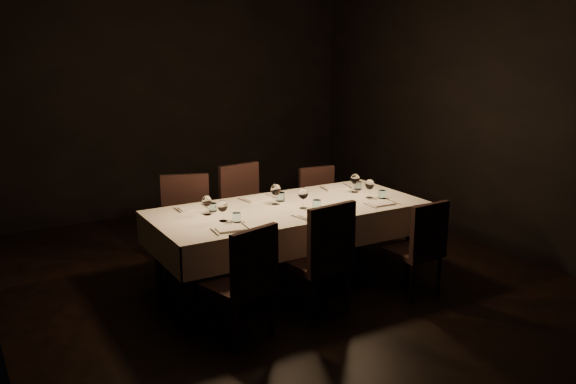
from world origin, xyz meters
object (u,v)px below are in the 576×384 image
chair_near_left (245,278)px  chair_far_left (186,221)px  chair_near_center (322,254)px  dining_table (288,214)px  chair_near_right (420,244)px  chair_far_right (320,203)px  chair_far_center (246,208)px

chair_near_left → chair_far_left: (0.12, 1.54, 0.02)m
chair_near_center → dining_table: bearing=-105.2°
chair_near_right → chair_far_left: chair_far_left is taller
chair_near_right → chair_near_left: bearing=-4.7°
dining_table → chair_near_left: size_ratio=2.72×
dining_table → chair_near_center: (-0.10, -0.73, -0.14)m
chair_near_center → chair_far_right: 1.82m
chair_near_left → chair_far_right: (1.73, 1.60, -0.02)m
chair_near_center → chair_far_left: 1.59m
chair_near_right → chair_far_center: (-0.89, 1.69, 0.05)m
dining_table → chair_near_right: chair_near_right is taller
dining_table → chair_far_center: chair_far_center is taller
dining_table → chair_far_right: chair_far_right is taller
dining_table → chair_near_right: size_ratio=2.85×
chair_near_right → chair_far_center: size_ratio=0.90×
chair_near_center → chair_far_left: (-0.62, 1.47, -0.01)m
chair_near_right → chair_far_right: chair_near_right is taller
chair_near_right → chair_far_left: size_ratio=0.91×
chair_near_left → chair_far_right: size_ratio=1.05×
chair_near_left → chair_far_left: 1.55m
chair_far_left → dining_table: bearing=-25.6°
dining_table → chair_far_left: bearing=134.1°
chair_near_right → chair_far_left: 2.24m
chair_near_right → chair_far_left: (-1.60, 1.57, 0.04)m
dining_table → chair_near_left: 1.18m
chair_near_right → chair_far_right: (0.00, 1.62, -0.00)m
chair_near_center → chair_near_right: (0.98, -0.10, -0.05)m
chair_near_left → chair_near_right: size_ratio=1.05×
dining_table → chair_near_right: (0.88, -0.83, -0.19)m
chair_far_right → chair_near_right: bearing=-83.5°
chair_far_center → chair_far_right: (0.89, -0.07, -0.05)m
dining_table → chair_near_left: (-0.84, -0.80, -0.17)m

